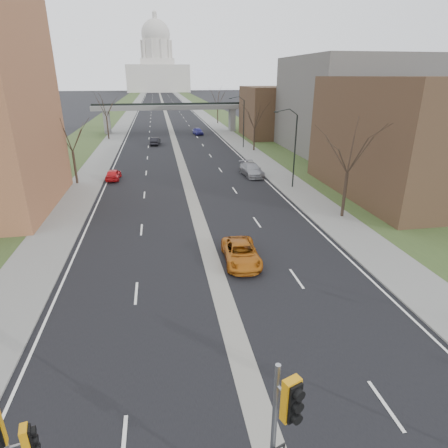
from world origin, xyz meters
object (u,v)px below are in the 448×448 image
object	(u,v)px
signal_pole_left	(12,444)
car_left_near	(113,174)
signal_pole_median	(282,424)
car_left_far	(155,141)
car_right_far	(198,131)
car_right_mid	(252,170)
car_right_near	(241,253)

from	to	relation	value
signal_pole_left	car_left_near	world-z (taller)	signal_pole_left
car_left_near	signal_pole_median	bearing A→B (deg)	104.46
signal_pole_left	car_left_far	size ratio (longest dim) A/B	1.13
car_right_far	car_right_mid	bearing A→B (deg)	-92.31
car_left_near	car_right_far	size ratio (longest dim) A/B	0.91
car_right_mid	car_right_far	distance (m)	37.51
car_left_far	car_right_mid	size ratio (longest dim) A/B	0.77
car_right_mid	signal_pole_left	bearing A→B (deg)	-116.96
signal_pole_median	car_right_far	xyz separation A→B (m)	(6.02, 76.82, -3.08)
signal_pole_left	signal_pole_median	distance (m)	7.06
car_right_mid	signal_pole_median	bearing A→B (deg)	-107.20
car_left_far	car_right_near	bearing A→B (deg)	104.41
signal_pole_left	car_right_mid	size ratio (longest dim) A/B	0.87
signal_pole_left	car_right_mid	xyz separation A→B (m)	(15.86, 38.22, -2.32)
car_right_mid	car_left_near	bearing A→B (deg)	172.23
signal_pole_median	car_left_near	bearing A→B (deg)	80.71
car_right_near	car_left_far	bearing A→B (deg)	99.37
signal_pole_left	car_right_near	bearing A→B (deg)	45.35
signal_pole_left	car_right_far	xyz separation A→B (m)	(12.94, 75.62, -2.37)
car_right_mid	car_right_far	world-z (taller)	car_right_mid
signal_pole_median	car_left_far	xyz separation A→B (m)	(-3.22, 65.22, -3.13)
car_left_near	car_left_far	world-z (taller)	car_left_far
car_right_mid	car_left_far	bearing A→B (deg)	110.83
signal_pole_median	signal_pole_left	bearing A→B (deg)	149.06
car_left_near	car_left_far	bearing A→B (deg)	-99.18
signal_pole_median	car_left_near	world-z (taller)	signal_pole_median
car_left_near	car_right_mid	bearing A→B (deg)	179.34
signal_pole_left	car_left_far	xyz separation A→B (m)	(3.70, 64.02, -2.42)
car_left_far	car_right_near	distance (m)	49.51
car_left_far	car_right_near	xyz separation A→B (m)	(5.70, -49.18, 0.00)
car_left_near	car_right_near	distance (m)	26.73
signal_pole_left	car_left_near	distance (m)	39.34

